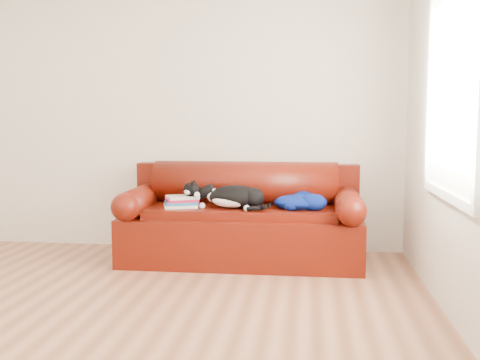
{
  "coord_description": "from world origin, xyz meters",
  "views": [
    {
      "loc": [
        1.36,
        -3.41,
        1.26
      ],
      "look_at": [
        0.76,
        1.35,
        0.75
      ],
      "focal_mm": 42.0,
      "sensor_mm": 36.0,
      "label": 1
    }
  ],
  "objects_px": {
    "blanket": "(299,201)",
    "book_stack": "(181,202)",
    "sofa_base": "(242,235)",
    "cat": "(235,197)"
  },
  "relations": [
    {
      "from": "blanket",
      "to": "book_stack",
      "type": "bearing_deg",
      "value": -177.72
    },
    {
      "from": "sofa_base",
      "to": "cat",
      "type": "xyz_separation_m",
      "value": [
        -0.05,
        -0.13,
        0.36
      ]
    },
    {
      "from": "book_stack",
      "to": "sofa_base",
      "type": "bearing_deg",
      "value": 13.26
    },
    {
      "from": "cat",
      "to": "blanket",
      "type": "bearing_deg",
      "value": 18.12
    },
    {
      "from": "sofa_base",
      "to": "cat",
      "type": "relative_size",
      "value": 3.13
    },
    {
      "from": "sofa_base",
      "to": "blanket",
      "type": "relative_size",
      "value": 4.42
    },
    {
      "from": "sofa_base",
      "to": "cat",
      "type": "distance_m",
      "value": 0.38
    },
    {
      "from": "sofa_base",
      "to": "book_stack",
      "type": "relative_size",
      "value": 6.21
    },
    {
      "from": "book_stack",
      "to": "cat",
      "type": "height_order",
      "value": "cat"
    },
    {
      "from": "cat",
      "to": "blanket",
      "type": "xyz_separation_m",
      "value": [
        0.55,
        0.05,
        -0.03
      ]
    }
  ]
}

